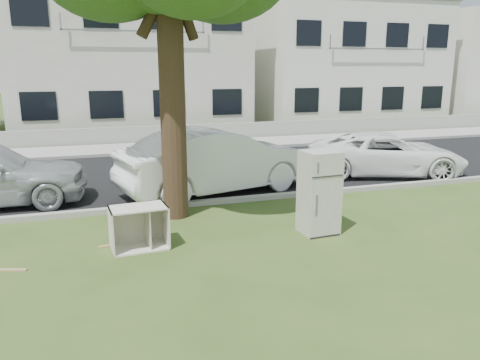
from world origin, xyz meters
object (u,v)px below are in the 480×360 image
object	(u,v)px
car_center	(217,161)
car_right	(386,154)
fridge	(319,192)
cabinet	(139,227)

from	to	relation	value
car_center	car_right	bearing A→B (deg)	-99.41
fridge	cabinet	size ratio (longest dim) A/B	1.64
fridge	car_center	size ratio (longest dim) A/B	0.32
cabinet	car_right	xyz separation A→B (m)	(7.75, 3.81, 0.25)
car_right	fridge	bearing A→B (deg)	152.30
fridge	car_center	distance (m)	3.73
fridge	cabinet	world-z (taller)	fridge
fridge	cabinet	xyz separation A→B (m)	(-3.46, 0.22, -0.43)
car_center	fridge	bearing A→B (deg)	-176.94
fridge	car_right	size ratio (longest dim) A/B	0.35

